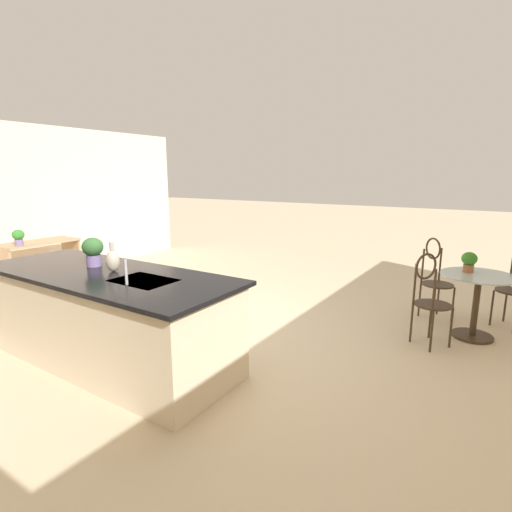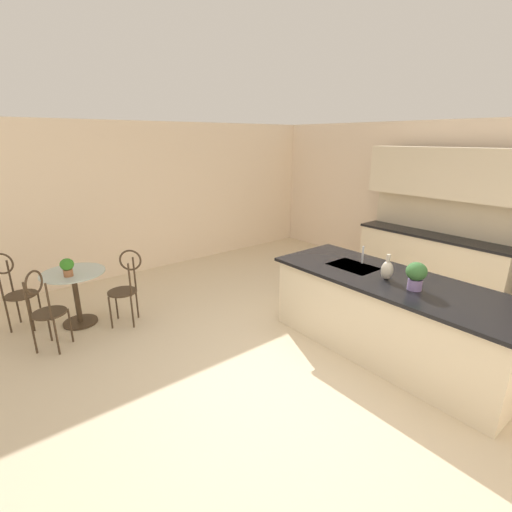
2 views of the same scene
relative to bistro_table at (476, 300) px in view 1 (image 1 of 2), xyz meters
name	(u,v)px [view 1 (image 1 of 2)]	position (x,y,z in m)	size (l,w,h in m)	color
ground_plane	(191,338)	(2.70, 1.78, -0.45)	(40.00, 40.00, 0.00)	beige
kitchen_island	(108,317)	(3.00, 2.63, 0.02)	(2.80, 1.06, 0.92)	beige
bistro_table	(476,300)	(0.00, 0.00, 0.00)	(0.80, 0.80, 0.74)	#3D2D1E
chair_near_window	(435,275)	(0.50, -0.44, 0.13)	(0.54, 0.54, 1.04)	#3D2D1E
chair_toward_desk	(430,295)	(0.41, 0.53, 0.13)	(0.53, 0.53, 1.04)	#3D2D1E
sink_faucet	(126,272)	(2.45, 2.81, 0.58)	(0.02, 0.02, 0.22)	#B2B5BA
writing_desk	(39,255)	(6.35, 1.47, 0.06)	(0.60, 1.20, 0.74)	tan
potted_plant_on_table	(469,261)	(0.12, -0.07, 0.43)	(0.17, 0.17, 0.23)	#9E603D
potted_plant_counter_near	(93,250)	(3.30, 2.53, 0.64)	(0.21, 0.21, 0.30)	#7A669E
potted_plant_on_desk	(18,236)	(6.23, 1.82, 0.44)	(0.18, 0.18, 0.25)	#7A669E
vase_on_counter	(113,260)	(2.95, 2.56, 0.58)	(0.13, 0.13, 0.29)	#BCB29E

